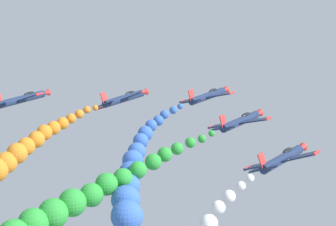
# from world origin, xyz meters

# --- Properties ---
(airplane_lead) EXTENTS (9.28, 10.35, 3.32)m
(airplane_lead) POSITION_xyz_m (-0.44, 11.27, 98.14)
(airplane_lead) COLOR navy
(smoke_trail_lead) EXTENTS (15.23, 30.84, 6.21)m
(smoke_trail_lead) POSITION_xyz_m (8.19, -18.35, 95.43)
(smoke_trail_lead) COLOR blue
(airplane_left_inner) EXTENTS (8.87, 10.35, 4.23)m
(airplane_left_inner) POSITION_xyz_m (-10.52, 3.17, 97.92)
(airplane_left_inner) COLOR navy
(smoke_trail_left_inner) EXTENTS (3.30, 22.17, 7.38)m
(smoke_trail_left_inner) POSITION_xyz_m (-10.87, -18.97, 94.49)
(smoke_trail_left_inner) COLOR orange
(airplane_right_inner) EXTENTS (9.27, 10.35, 3.34)m
(airplane_right_inner) POSITION_xyz_m (10.15, 2.94, 97.69)
(airplane_right_inner) COLOR navy
(smoke_trail_right_inner) EXTENTS (6.01, 32.53, 6.16)m
(smoke_trail_right_inner) POSITION_xyz_m (7.65, -27.63, 95.24)
(smoke_trail_right_inner) COLOR green
(airplane_left_outer) EXTENTS (9.08, 10.35, 3.67)m
(airplane_left_outer) POSITION_xyz_m (-21.89, -7.30, 98.25)
(airplane_left_outer) COLOR navy
(airplane_right_outer) EXTENTS (8.97, 10.35, 3.98)m
(airplane_right_outer) POSITION_xyz_m (22.00, -8.12, 97.66)
(airplane_right_outer) COLOR navy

